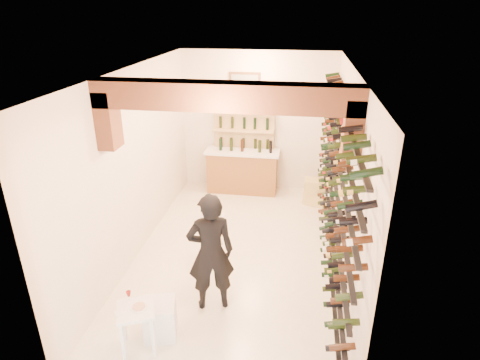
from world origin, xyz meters
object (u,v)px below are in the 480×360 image
(person, at_px, (211,253))
(crate_lower, at_px, (315,198))
(chrome_barstool, at_px, (213,233))
(white_stool, at_px, (160,319))
(tasting_table, at_px, (136,316))
(wine_rack, at_px, (332,179))
(back_counter, at_px, (242,170))

(person, height_order, crate_lower, person)
(crate_lower, bearing_deg, chrome_barstool, -127.11)
(white_stool, xyz_separation_m, chrome_barstool, (0.31, 1.91, 0.23))
(tasting_table, height_order, white_stool, tasting_table)
(tasting_table, distance_m, crate_lower, 5.12)
(white_stool, distance_m, crate_lower, 4.77)
(person, xyz_separation_m, chrome_barstool, (-0.24, 1.22, -0.42))
(white_stool, relative_size, person, 0.28)
(wine_rack, relative_size, person, 3.14)
(back_counter, bearing_deg, tasting_table, -96.92)
(back_counter, bearing_deg, chrome_barstool, -91.95)
(tasting_table, distance_m, chrome_barstool, 2.24)
(back_counter, distance_m, white_stool, 4.75)
(back_counter, xyz_separation_m, tasting_table, (-0.61, -5.00, 0.00))
(wine_rack, bearing_deg, person, -140.37)
(white_stool, distance_m, chrome_barstool, 1.95)
(person, bearing_deg, wine_rack, -157.96)
(wine_rack, bearing_deg, crate_lower, 93.41)
(back_counter, xyz_separation_m, chrome_barstool, (-0.10, -2.82, -0.04))
(white_stool, bearing_deg, wine_rack, 42.87)
(chrome_barstool, bearing_deg, white_stool, -99.36)
(wine_rack, height_order, person, wine_rack)
(tasting_table, distance_m, person, 1.27)
(white_stool, height_order, crate_lower, white_stool)
(wine_rack, xyz_separation_m, chrome_barstool, (-1.93, -0.17, -1.06))
(wine_rack, distance_m, white_stool, 3.32)
(wine_rack, distance_m, tasting_table, 3.54)
(tasting_table, bearing_deg, white_stool, 30.76)
(wine_rack, distance_m, back_counter, 3.38)
(wine_rack, xyz_separation_m, person, (-1.69, -1.40, -0.64))
(white_stool, bearing_deg, back_counter, 85.04)
(wine_rack, distance_m, crate_lower, 2.61)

